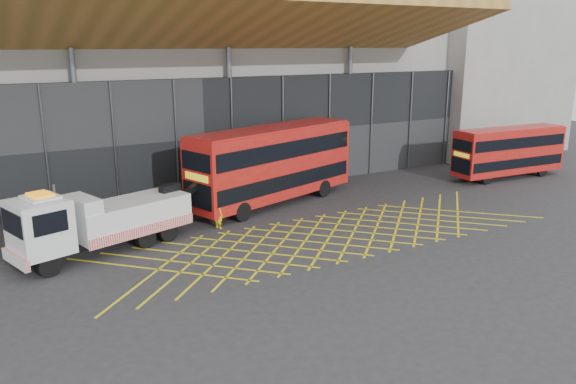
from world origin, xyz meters
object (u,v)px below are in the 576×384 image
bus_towed (273,162)px  bus_second (509,150)px  worker (218,215)px  recovery_truck (99,221)px

bus_towed → bus_second: bus_towed is taller
worker → recovery_truck: bearing=75.1°
bus_second → recovery_truck: bearing=-174.3°
recovery_truck → bus_towed: size_ratio=0.83×
bus_towed → recovery_truck: bearing=179.6°
recovery_truck → bus_towed: 12.38m
bus_towed → bus_second: 19.67m
recovery_truck → bus_second: bearing=-15.0°
recovery_truck → bus_second: 31.31m
bus_towed → bus_second: size_ratio=1.30×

